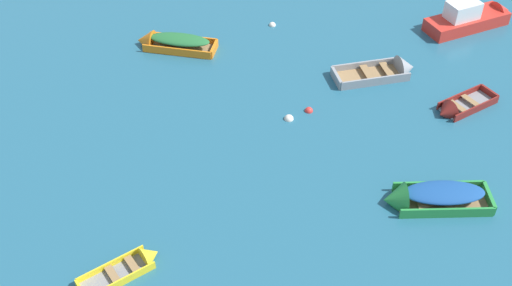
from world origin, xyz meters
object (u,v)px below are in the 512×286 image
at_px(rowboat_maroon_back_row_center, 455,109).
at_px(mooring_buoy_near_foreground, 289,119).
at_px(rowboat_grey_midfield_right, 391,71).
at_px(motor_launch_red_near_left, 473,17).
at_px(mooring_buoy_between_boats_left, 272,25).
at_px(rowboat_green_near_camera, 425,197).
at_px(rowboat_yellow_center, 135,264).
at_px(rowboat_orange_far_left, 168,42).
at_px(mooring_buoy_far_field, 309,111).

bearing_deg(rowboat_maroon_back_row_center, mooring_buoy_near_foreground, -179.36).
height_order(rowboat_grey_midfield_right, mooring_buoy_near_foreground, rowboat_grey_midfield_right).
xyz_separation_m(motor_launch_red_near_left, mooring_buoy_between_boats_left, (-11.88, 0.73, -0.58)).
height_order(rowboat_green_near_camera, rowboat_grey_midfield_right, rowboat_green_near_camera).
distance_m(rowboat_green_near_camera, rowboat_grey_midfield_right, 9.50).
height_order(rowboat_yellow_center, rowboat_grey_midfield_right, rowboat_grey_midfield_right).
relative_size(rowboat_green_near_camera, motor_launch_red_near_left, 0.78).
distance_m(rowboat_orange_far_left, rowboat_yellow_center, 15.44).
distance_m(rowboat_orange_far_left, motor_launch_red_near_left, 18.05).
distance_m(motor_launch_red_near_left, mooring_buoy_near_foreground, 14.32).
relative_size(rowboat_yellow_center, rowboat_grey_midfield_right, 0.70).
height_order(rowboat_green_near_camera, mooring_buoy_near_foreground, rowboat_green_near_camera).
distance_m(mooring_buoy_far_field, mooring_buoy_near_foreground, 1.21).
bearing_deg(mooring_buoy_near_foreground, rowboat_maroon_back_row_center, 0.64).
bearing_deg(rowboat_orange_far_left, rowboat_green_near_camera, -48.26).
xyz_separation_m(rowboat_green_near_camera, rowboat_maroon_back_row_center, (3.16, 6.07, -0.19)).
bearing_deg(mooring_buoy_near_foreground, motor_launch_red_near_left, 34.79).
distance_m(mooring_buoy_far_field, mooring_buoy_between_boats_left, 8.40).
bearing_deg(rowboat_orange_far_left, motor_launch_red_near_left, 4.21).
xyz_separation_m(rowboat_grey_midfield_right, mooring_buoy_near_foreground, (-5.86, -3.49, -0.22)).
xyz_separation_m(rowboat_grey_midfield_right, mooring_buoy_between_boats_left, (-5.99, 5.40, -0.22)).
xyz_separation_m(rowboat_orange_far_left, rowboat_maroon_back_row_center, (14.59, -6.74, -0.18)).
xyz_separation_m(motor_launch_red_near_left, rowboat_grey_midfield_right, (-5.88, -4.67, -0.36)).
bearing_deg(motor_launch_red_near_left, mooring_buoy_far_field, -144.64).
xyz_separation_m(rowboat_maroon_back_row_center, mooring_buoy_between_boats_left, (-8.47, 8.80, -0.19)).
distance_m(rowboat_maroon_back_row_center, mooring_buoy_between_boats_left, 12.22).
xyz_separation_m(rowboat_yellow_center, rowboat_grey_midfield_right, (12.64, 12.08, 0.06)).
distance_m(rowboat_orange_far_left, rowboat_maroon_back_row_center, 16.08).
height_order(motor_launch_red_near_left, mooring_buoy_far_field, motor_launch_red_near_left).
relative_size(motor_launch_red_near_left, mooring_buoy_far_field, 14.08).
relative_size(rowboat_orange_far_left, motor_launch_red_near_left, 0.81).
bearing_deg(rowboat_grey_midfield_right, mooring_buoy_between_boats_left, 137.96).
bearing_deg(mooring_buoy_between_boats_left, rowboat_green_near_camera, -70.35).
height_order(rowboat_maroon_back_row_center, mooring_buoy_between_boats_left, rowboat_maroon_back_row_center).
bearing_deg(motor_launch_red_near_left, rowboat_yellow_center, -137.88).
xyz_separation_m(rowboat_green_near_camera, mooring_buoy_between_boats_left, (-5.31, 14.87, -0.38)).
relative_size(motor_launch_red_near_left, rowboat_maroon_back_row_center, 1.63).
xyz_separation_m(mooring_buoy_far_field, mooring_buoy_between_boats_left, (-1.19, 8.32, 0.00)).
bearing_deg(mooring_buoy_near_foreground, rowboat_orange_far_left, 132.44).
height_order(rowboat_yellow_center, rowboat_maroon_back_row_center, rowboat_maroon_back_row_center).
bearing_deg(mooring_buoy_between_boats_left, rowboat_maroon_back_row_center, -46.10).
distance_m(rowboat_maroon_back_row_center, rowboat_grey_midfield_right, 4.21).
bearing_deg(motor_launch_red_near_left, rowboat_green_near_camera, -114.91).
bearing_deg(rowboat_grey_midfield_right, mooring_buoy_far_field, -148.76).
bearing_deg(mooring_buoy_between_boats_left, mooring_buoy_near_foreground, -89.18).
distance_m(motor_launch_red_near_left, mooring_buoy_between_boats_left, 11.91).
bearing_deg(mooring_buoy_far_field, rowboat_maroon_back_row_center, -3.81).
bearing_deg(rowboat_maroon_back_row_center, rowboat_green_near_camera, -117.49).
height_order(rowboat_yellow_center, mooring_buoy_near_foreground, rowboat_yellow_center).
height_order(rowboat_grey_midfield_right, mooring_buoy_far_field, rowboat_grey_midfield_right).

